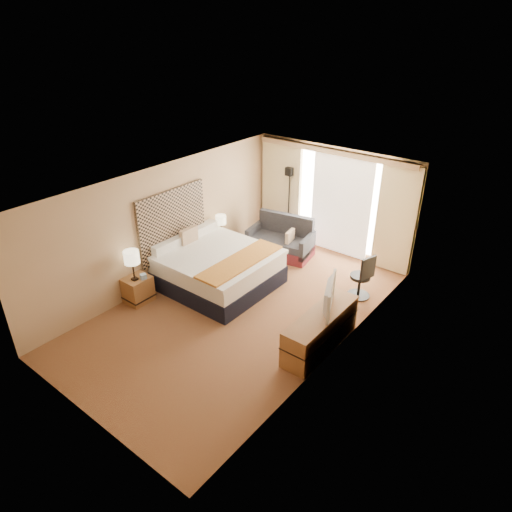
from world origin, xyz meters
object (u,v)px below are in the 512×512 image
Objects in this scene: loveseat at (281,242)px; lamp_left at (132,258)px; desk_chair at (362,279)px; nightstand_left at (138,289)px; television at (325,295)px; media_dresser at (320,330)px; lamp_right at (221,220)px; nightstand_right at (220,246)px; floor_lamp at (289,189)px; bed at (216,268)px.

loveseat is 2.56× the size of lamp_left.
lamp_left is (-3.50, -3.03, 0.61)m from desk_chair.
nightstand_left is 3.91m from television.
lamp_right reaches higher than media_dresser.
nightstand_right is 2.27m from floor_lamp.
television is at bearing 19.52° from lamp_left.
desk_chair is 1.53× the size of lamp_left.
media_dresser is at bearing 15.84° from nightstand_left.
desk_chair is at bearing 40.04° from nightstand_left.
bed reaches higher than loveseat.
bed reaches higher than lamp_right.
nightstand_left is at bearing 117.10° from lamp_left.
media_dresser is at bearing -8.79° from bed.
bed is at bearing 60.52° from television.
television is (2.93, -3.13, -0.40)m from floor_lamp.
lamp_right reaches higher than nightstand_right.
nightstand_left is at bearing -164.16° from media_dresser.
media_dresser is 4.56m from floor_lamp.
bed is 3.57× the size of lamp_left.
lamp_right reaches higher than desk_chair.
lamp_left reaches higher than media_dresser.
floor_lamp is (0.72, 4.35, 1.10)m from nightstand_left.
nightstand_left is 0.28× the size of floor_lamp.
loveseat is 1.38m from floor_lamp.
television reaches higher than lamp_left.
lamp_left is 1.23× the size of lamp_right.
loveseat is (1.08, 3.55, 0.04)m from nightstand_left.
nightstand_left is 2.64m from lamp_right.
nightstand_left is 2.50m from nightstand_right.
lamp_right is (-0.80, 1.06, 0.55)m from bed.
lamp_left is (-1.05, -3.61, 0.73)m from loveseat.
nightstand_left is at bearing -90.00° from nightstand_right.
nightstand_left is 0.78m from lamp_left.
floor_lamp is 4.31m from television.
nightstand_right is 0.31× the size of media_dresser.
nightstand_left is 4.61m from desk_chair.
lamp_left is at bearing -163.08° from media_dresser.
media_dresser is at bearing -67.36° from desk_chair.
floor_lamp is at bearing 80.60° from nightstand_left.
lamp_right is (-0.02, 2.62, -0.09)m from lamp_left.
nightstand_right is at bearing 158.60° from media_dresser.
media_dresser is at bearing -21.40° from nightstand_right.
floor_lamp is (-2.98, 3.30, 1.02)m from media_dresser.
bed is at bearing -107.84° from loveseat.
television is (3.64, -1.34, 0.02)m from lamp_right.
nightstand_right is at bearing -111.27° from floor_lamp.
nightstand_left is at bearing -118.35° from bed.
lamp_left reaches higher than lamp_right.
loveseat is 3.83m from lamp_left.
nightstand_right is 3.97m from media_dresser.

